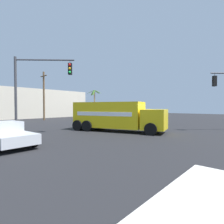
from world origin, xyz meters
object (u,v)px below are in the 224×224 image
delivery_truck (116,116)px  utility_pole (44,95)px  pickup_silver (2,133)px  sedan_black (150,118)px  traffic_light_primary (34,83)px  vending_machine_red (114,113)px  palm_tree_far (94,99)px

delivery_truck → utility_pole: size_ratio=1.09×
pickup_silver → sedan_black: bearing=4.1°
traffic_light_primary → delivery_truck: bearing=-34.1°
vending_machine_red → traffic_light_primary: bearing=-157.5°
sedan_black → utility_pole: bearing=116.7°
traffic_light_primary → utility_pole: size_ratio=0.79×
palm_tree_far → utility_pole: 9.69m
vending_machine_red → palm_tree_far: (-1.70, 3.59, 2.68)m
delivery_truck → vending_machine_red: bearing=41.4°
pickup_silver → palm_tree_far: size_ratio=0.96×
sedan_black → delivery_truck: bearing=-167.3°
vending_machine_red → utility_pole: (-11.08, 5.96, 3.14)m
delivery_truck → palm_tree_far: (11.86, 15.55, 2.32)m
pickup_silver → palm_tree_far: (21.03, 14.61, 3.02)m
traffic_light_primary → vending_machine_red: traffic_light_primary is taller
vending_machine_red → delivery_truck: bearing=-138.6°
pickup_silver → utility_pole: bearing=55.5°
pickup_silver → vending_machine_red: vending_machine_red is taller
sedan_black → utility_pole: (-7.85, 15.59, 3.58)m
vending_machine_red → palm_tree_far: bearing=115.4°
traffic_light_primary → sedan_black: (16.16, -1.62, -3.61)m
utility_pole → pickup_silver: bearing=-124.5°
traffic_light_primary → pickup_silver: bearing=-138.2°
pickup_silver → delivery_truck: bearing=-5.9°
delivery_truck → vending_machine_red: 18.09m
delivery_truck → traffic_light_primary: size_ratio=1.38×
vending_machine_red → utility_pole: bearing=151.7°
utility_pole → vending_machine_red: bearing=-28.3°
delivery_truck → utility_pole: utility_pole is taller
delivery_truck → palm_tree_far: size_ratio=1.61×
sedan_black → utility_pole: size_ratio=0.54×
vending_machine_red → utility_pole: 12.97m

